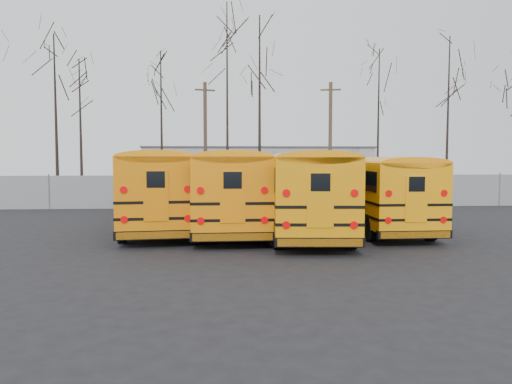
{
  "coord_description": "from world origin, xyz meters",
  "views": [
    {
      "loc": [
        -1.88,
        -18.5,
        3.1
      ],
      "look_at": [
        -0.29,
        2.87,
        1.6
      ],
      "focal_mm": 35.0,
      "sensor_mm": 36.0,
      "label": 1
    }
  ],
  "objects": [
    {
      "name": "ground",
      "position": [
        0.0,
        0.0,
        0.0
      ],
      "size": [
        120.0,
        120.0,
        0.0
      ],
      "primitive_type": "plane",
      "color": "black",
      "rests_on": "ground"
    },
    {
      "name": "fence",
      "position": [
        0.0,
        12.0,
        1.0
      ],
      "size": [
        40.0,
        0.04,
        2.0
      ],
      "primitive_type": "cube",
      "color": "gray",
      "rests_on": "ground"
    },
    {
      "name": "distant_building",
      "position": [
        2.0,
        32.0,
        2.0
      ],
      "size": [
        22.0,
        8.0,
        4.0
      ],
      "primitive_type": "cube",
      "color": "#9E9F9A",
      "rests_on": "ground"
    },
    {
      "name": "bus_a",
      "position": [
        -4.53,
        3.61,
        1.99
      ],
      "size": [
        4.02,
        12.37,
        3.4
      ],
      "rotation": [
        0.0,
        0.0,
        0.1
      ],
      "color": "black",
      "rests_on": "ground"
    },
    {
      "name": "bus_b",
      "position": [
        -1.51,
        3.04,
        1.99
      ],
      "size": [
        2.95,
        12.18,
        3.39
      ],
      "rotation": [
        0.0,
        0.0,
        0.01
      ],
      "color": "black",
      "rests_on": "ground"
    },
    {
      "name": "bus_c",
      "position": [
        1.63,
        1.75,
        1.98
      ],
      "size": [
        3.72,
        12.23,
        3.37
      ],
      "rotation": [
        0.0,
        0.0,
        -0.08
      ],
      "color": "black",
      "rests_on": "ground"
    },
    {
      "name": "bus_d",
      "position": [
        4.75,
        2.89,
        1.85
      ],
      "size": [
        2.69,
        11.32,
        3.16
      ],
      "rotation": [
        0.0,
        0.0,
        0.01
      ],
      "color": "black",
      "rests_on": "ground"
    },
    {
      "name": "utility_pole_left",
      "position": [
        -2.89,
        19.5,
        4.47
      ],
      "size": [
        1.5,
        0.62,
        8.71
      ],
      "rotation": [
        0.0,
        0.0,
        0.33
      ],
      "color": "#443326",
      "rests_on": "ground"
    },
    {
      "name": "utility_pole_right",
      "position": [
        6.76,
        19.82,
        4.56
      ],
      "size": [
        1.56,
        0.49,
        8.87
      ],
      "rotation": [
        0.0,
        0.0,
        -0.24
      ],
      "color": "#483A29",
      "rests_on": "ground"
    },
    {
      "name": "tree_1",
      "position": [
        -12.95,
        16.65,
        5.71
      ],
      "size": [
        0.26,
        0.26,
        11.41
      ],
      "primitive_type": "cone",
      "color": "black",
      "rests_on": "ground"
    },
    {
      "name": "tree_2",
      "position": [
        -10.78,
        14.66,
        4.7
      ],
      "size": [
        0.26,
        0.26,
        9.39
      ],
      "primitive_type": "cone",
      "color": "black",
      "rests_on": "ground"
    },
    {
      "name": "tree_3",
      "position": [
        -5.88,
        17.14,
        5.23
      ],
      "size": [
        0.26,
        0.26,
        10.47
      ],
      "primitive_type": "cone",
      "color": "black",
      "rests_on": "ground"
    },
    {
      "name": "tree_4",
      "position": [
        -1.32,
        13.68,
        6.44
      ],
      "size": [
        0.26,
        0.26,
        12.88
      ],
      "primitive_type": "cone",
      "color": "black",
      "rests_on": "ground"
    },
    {
      "name": "tree_5",
      "position": [
        0.87,
        15.17,
        6.25
      ],
      "size": [
        0.26,
        0.26,
        12.5
      ],
      "primitive_type": "cone",
      "color": "black",
      "rests_on": "ground"
    },
    {
      "name": "tree_6",
      "position": [
        9.92,
        17.88,
        5.52
      ],
      "size": [
        0.26,
        0.26,
        11.04
      ],
      "primitive_type": "cone",
      "color": "black",
      "rests_on": "ground"
    },
    {
      "name": "tree_7",
      "position": [
        14.83,
        17.04,
        5.92
      ],
      "size": [
        0.26,
        0.26,
        11.84
      ],
      "primitive_type": "cone",
      "color": "black",
      "rests_on": "ground"
    }
  ]
}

